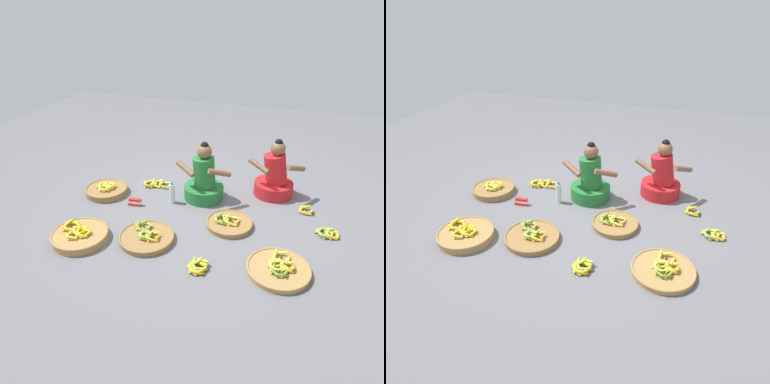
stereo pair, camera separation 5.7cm
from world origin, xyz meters
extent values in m
plane|color=slate|center=(0.00, 0.00, 0.00)|extent=(10.00, 10.00, 0.00)
cylinder|color=#237233|center=(0.00, 0.30, 0.09)|extent=(0.52, 0.52, 0.18)
cylinder|color=#237233|center=(0.00, 0.30, 0.38)|extent=(0.32, 0.29, 0.42)
sphere|color=brown|center=(0.00, 0.30, 0.67)|extent=(0.19, 0.19, 0.19)
sphere|color=black|center=(0.00, 0.30, 0.74)|extent=(0.10, 0.10, 0.10)
cylinder|color=brown|center=(-0.21, 0.17, 0.46)|extent=(0.30, 0.21, 0.16)
cylinder|color=brown|center=(0.23, 0.18, 0.46)|extent=(0.29, 0.24, 0.16)
cylinder|color=red|center=(0.87, 0.69, 0.09)|extent=(0.52, 0.52, 0.18)
cylinder|color=red|center=(0.87, 0.69, 0.38)|extent=(0.38, 0.32, 0.44)
sphere|color=brown|center=(0.87, 0.69, 0.67)|extent=(0.19, 0.19, 0.19)
sphere|color=black|center=(0.87, 0.69, 0.74)|extent=(0.10, 0.10, 0.10)
cylinder|color=brown|center=(0.66, 0.54, 0.46)|extent=(0.31, 0.20, 0.16)
cylinder|color=brown|center=(1.12, 0.62, 0.46)|extent=(0.25, 0.28, 0.16)
cylinder|color=#A87F47|center=(1.11, -0.87, 0.03)|extent=(0.61, 0.61, 0.05)
torus|color=#A87F47|center=(1.11, -0.87, 0.05)|extent=(0.63, 0.63, 0.02)
ellipsoid|color=yellow|center=(1.24, -0.86, 0.09)|extent=(0.07, 0.13, 0.08)
ellipsoid|color=yellow|center=(1.19, -0.80, 0.08)|extent=(0.12, 0.05, 0.06)
ellipsoid|color=yellow|center=(1.14, -0.85, 0.08)|extent=(0.04, 0.13, 0.08)
ellipsoid|color=yellow|center=(1.19, -0.90, 0.08)|extent=(0.13, 0.05, 0.07)
sphere|color=#382D19|center=(1.19, -0.85, 0.08)|extent=(0.03, 0.03, 0.03)
ellipsoid|color=yellow|center=(1.19, -0.74, 0.08)|extent=(0.05, 0.16, 0.07)
ellipsoid|color=yellow|center=(1.11, -0.66, 0.08)|extent=(0.16, 0.05, 0.07)
ellipsoid|color=yellow|center=(1.05, -0.72, 0.09)|extent=(0.05, 0.16, 0.09)
ellipsoid|color=yellow|center=(1.11, -0.80, 0.08)|extent=(0.16, 0.05, 0.07)
sphere|color=#382D19|center=(1.12, -0.73, 0.08)|extent=(0.03, 0.03, 0.03)
ellipsoid|color=yellow|center=(1.15, -0.87, 0.07)|extent=(0.03, 0.14, 0.05)
ellipsoid|color=yellow|center=(1.14, -0.83, 0.08)|extent=(0.11, 0.13, 0.06)
ellipsoid|color=yellow|center=(1.08, -0.81, 0.08)|extent=(0.14, 0.05, 0.07)
ellipsoid|color=yellow|center=(1.04, -0.84, 0.08)|extent=(0.09, 0.14, 0.06)
ellipsoid|color=yellow|center=(1.03, -0.89, 0.08)|extent=(0.07, 0.14, 0.07)
ellipsoid|color=yellow|center=(1.09, -0.93, 0.08)|extent=(0.14, 0.03, 0.07)
ellipsoid|color=yellow|center=(1.13, -0.92, 0.08)|extent=(0.13, 0.10, 0.06)
sphere|color=#382D19|center=(1.09, -0.87, 0.08)|extent=(0.03, 0.03, 0.03)
ellipsoid|color=olive|center=(1.18, -0.95, 0.08)|extent=(0.06, 0.14, 0.08)
ellipsoid|color=olive|center=(1.15, -0.88, 0.08)|extent=(0.14, 0.08, 0.07)
ellipsoid|color=olive|center=(1.10, -0.87, 0.08)|extent=(0.14, 0.07, 0.07)
ellipsoid|color=olive|center=(1.06, -0.93, 0.08)|extent=(0.04, 0.15, 0.06)
ellipsoid|color=olive|center=(1.10, -0.99, 0.08)|extent=(0.15, 0.07, 0.07)
ellipsoid|color=olive|center=(1.15, -0.99, 0.08)|extent=(0.14, 0.09, 0.06)
sphere|color=#382D19|center=(1.12, -0.93, 0.08)|extent=(0.03, 0.03, 0.03)
cylinder|color=olive|center=(-0.33, -0.80, 0.03)|extent=(0.60, 0.60, 0.06)
torus|color=olive|center=(-0.33, -0.80, 0.06)|extent=(0.61, 0.61, 0.02)
ellipsoid|color=yellow|center=(-0.19, -0.82, 0.08)|extent=(0.03, 0.14, 0.07)
ellipsoid|color=yellow|center=(-0.24, -0.76, 0.09)|extent=(0.14, 0.04, 0.08)
ellipsoid|color=yellow|center=(-0.29, -0.78, 0.09)|extent=(0.11, 0.12, 0.08)
ellipsoid|color=yellow|center=(-0.29, -0.86, 0.08)|extent=(0.11, 0.12, 0.06)
ellipsoid|color=yellow|center=(-0.24, -0.88, 0.08)|extent=(0.14, 0.06, 0.07)
sphere|color=#382D19|center=(-0.25, -0.82, 0.08)|extent=(0.03, 0.03, 0.03)
ellipsoid|color=#8CAD38|center=(-0.36, -0.66, 0.08)|extent=(0.06, 0.16, 0.07)
ellipsoid|color=#8CAD38|center=(-0.39, -0.61, 0.08)|extent=(0.15, 0.11, 0.06)
ellipsoid|color=#8CAD38|center=(-0.47, -0.62, 0.08)|extent=(0.14, 0.13, 0.07)
ellipsoid|color=#8CAD38|center=(-0.49, -0.69, 0.09)|extent=(0.07, 0.16, 0.08)
ellipsoid|color=#8CAD38|center=(-0.46, -0.73, 0.09)|extent=(0.14, 0.11, 0.09)
ellipsoid|color=#8CAD38|center=(-0.39, -0.73, 0.08)|extent=(0.15, 0.10, 0.05)
sphere|color=#382D19|center=(-0.42, -0.67, 0.08)|extent=(0.03, 0.03, 0.03)
ellipsoid|color=#9EB747|center=(-0.28, -0.83, 0.08)|extent=(0.05, 0.12, 0.07)
ellipsoid|color=#9EB747|center=(-0.31, -0.79, 0.09)|extent=(0.12, 0.10, 0.08)
ellipsoid|color=#9EB747|center=(-0.35, -0.78, 0.09)|extent=(0.13, 0.07, 0.07)
ellipsoid|color=#9EB747|center=(-0.38, -0.81, 0.09)|extent=(0.09, 0.12, 0.08)
ellipsoid|color=#9EB747|center=(-0.38, -0.85, 0.08)|extent=(0.09, 0.12, 0.07)
ellipsoid|color=#9EB747|center=(-0.34, -0.88, 0.09)|extent=(0.12, 0.05, 0.08)
ellipsoid|color=#9EB747|center=(-0.30, -0.87, 0.09)|extent=(0.11, 0.11, 0.08)
sphere|color=#382D19|center=(-0.33, -0.83, 0.09)|extent=(0.03, 0.03, 0.03)
cylinder|color=olive|center=(-1.30, 0.00, 0.04)|extent=(0.56, 0.56, 0.08)
torus|color=olive|center=(-1.30, 0.00, 0.08)|extent=(0.57, 0.57, 0.02)
ellipsoid|color=yellow|center=(-1.20, 0.01, 0.11)|extent=(0.05, 0.13, 0.08)
ellipsoid|color=yellow|center=(-1.23, 0.07, 0.11)|extent=(0.13, 0.08, 0.09)
ellipsoid|color=yellow|center=(-1.27, 0.07, 0.11)|extent=(0.13, 0.08, 0.08)
ellipsoid|color=yellow|center=(-1.31, 0.01, 0.11)|extent=(0.05, 0.13, 0.09)
ellipsoid|color=yellow|center=(-1.29, -0.03, 0.11)|extent=(0.12, 0.11, 0.08)
ellipsoid|color=yellow|center=(-1.24, -0.04, 0.11)|extent=(0.13, 0.08, 0.08)
sphere|color=#382D19|center=(-1.25, 0.02, 0.11)|extent=(0.03, 0.03, 0.03)
ellipsoid|color=#8CAD38|center=(-1.24, 0.01, 0.11)|extent=(0.05, 0.13, 0.07)
ellipsoid|color=#8CAD38|center=(-1.30, 0.07, 0.11)|extent=(0.13, 0.04, 0.07)
ellipsoid|color=#8CAD38|center=(-1.35, 0.02, 0.10)|extent=(0.05, 0.13, 0.06)
ellipsoid|color=#8CAD38|center=(-1.30, -0.04, 0.11)|extent=(0.13, 0.05, 0.08)
sphere|color=#382D19|center=(-1.30, 0.01, 0.11)|extent=(0.03, 0.03, 0.03)
ellipsoid|color=yellow|center=(-1.29, 0.00, 0.11)|extent=(0.06, 0.13, 0.08)
ellipsoid|color=yellow|center=(-1.36, 0.06, 0.11)|extent=(0.13, 0.06, 0.07)
ellipsoid|color=yellow|center=(-1.41, 0.01, 0.10)|extent=(0.05, 0.13, 0.06)
ellipsoid|color=yellow|center=(-1.36, -0.05, 0.10)|extent=(0.13, 0.06, 0.06)
sphere|color=#382D19|center=(-1.35, 0.01, 0.10)|extent=(0.03, 0.03, 0.03)
ellipsoid|color=yellow|center=(-1.23, -0.05, 0.11)|extent=(0.04, 0.15, 0.07)
ellipsoid|color=yellow|center=(-1.28, 0.02, 0.10)|extent=(0.15, 0.07, 0.06)
ellipsoid|color=yellow|center=(-1.34, 0.00, 0.11)|extent=(0.13, 0.13, 0.07)
ellipsoid|color=yellow|center=(-1.35, -0.07, 0.11)|extent=(0.10, 0.15, 0.09)
ellipsoid|color=yellow|center=(-1.26, -0.10, 0.11)|extent=(0.15, 0.10, 0.07)
sphere|color=#382D19|center=(-1.29, -0.04, 0.11)|extent=(0.03, 0.03, 0.03)
cylinder|color=olive|center=(0.48, -0.24, 0.03)|extent=(0.53, 0.53, 0.05)
torus|color=olive|center=(0.48, -0.24, 0.05)|extent=(0.55, 0.55, 0.02)
ellipsoid|color=yellow|center=(0.57, -0.25, 0.08)|extent=(0.05, 0.16, 0.08)
ellipsoid|color=yellow|center=(0.52, -0.17, 0.08)|extent=(0.16, 0.07, 0.06)
ellipsoid|color=yellow|center=(0.43, -0.21, 0.09)|extent=(0.08, 0.16, 0.08)
ellipsoid|color=yellow|center=(0.45, -0.29, 0.08)|extent=(0.13, 0.13, 0.08)
ellipsoid|color=yellow|center=(0.50, -0.31, 0.08)|extent=(0.16, 0.04, 0.07)
sphere|color=#382D19|center=(0.50, -0.24, 0.08)|extent=(0.03, 0.03, 0.03)
ellipsoid|color=#8CAD38|center=(0.46, -0.24, 0.08)|extent=(0.04, 0.16, 0.07)
ellipsoid|color=#8CAD38|center=(0.43, -0.19, 0.09)|extent=(0.14, 0.12, 0.09)
ellipsoid|color=#8CAD38|center=(0.39, -0.18, 0.08)|extent=(0.16, 0.03, 0.07)
ellipsoid|color=#8CAD38|center=(0.33, -0.21, 0.08)|extent=(0.11, 0.14, 0.08)
ellipsoid|color=#8CAD38|center=(0.32, -0.28, 0.09)|extent=(0.09, 0.15, 0.09)
ellipsoid|color=#8CAD38|center=(0.38, -0.32, 0.08)|extent=(0.16, 0.05, 0.06)
ellipsoid|color=#8CAD38|center=(0.44, -0.29, 0.09)|extent=(0.12, 0.13, 0.09)
sphere|color=#382D19|center=(0.39, -0.25, 0.08)|extent=(0.03, 0.03, 0.03)
cylinder|color=#A87F47|center=(-1.03, -1.02, 0.04)|extent=(0.61, 0.61, 0.08)
torus|color=#A87F47|center=(-1.03, -1.02, 0.08)|extent=(0.63, 0.63, 0.02)
ellipsoid|color=gold|center=(-0.92, -1.02, 0.10)|extent=(0.04, 0.14, 0.05)
ellipsoid|color=gold|center=(-0.95, -0.98, 0.11)|extent=(0.13, 0.11, 0.06)
ellipsoid|color=gold|center=(-1.02, -0.98, 0.11)|extent=(0.13, 0.12, 0.06)
ellipsoid|color=gold|center=(-1.04, -1.03, 0.11)|extent=(0.04, 0.14, 0.08)
ellipsoid|color=gold|center=(-1.01, -1.08, 0.11)|extent=(0.14, 0.08, 0.06)
ellipsoid|color=gold|center=(-0.97, -1.08, 0.11)|extent=(0.14, 0.07, 0.07)
sphere|color=#382D19|center=(-0.98, -1.03, 0.11)|extent=(0.03, 0.03, 0.03)
ellipsoid|color=gold|center=(-0.98, -1.01, 0.11)|extent=(0.05, 0.14, 0.07)
ellipsoid|color=gold|center=(-0.99, -0.96, 0.11)|extent=(0.12, 0.13, 0.06)
ellipsoid|color=gold|center=(-1.04, -0.94, 0.11)|extent=(0.14, 0.03, 0.06)
ellipsoid|color=gold|center=(-1.10, -0.97, 0.11)|extent=(0.09, 0.14, 0.07)
ellipsoid|color=gold|center=(-1.09, -1.03, 0.11)|extent=(0.10, 0.14, 0.07)
ellipsoid|color=gold|center=(-1.06, -1.05, 0.11)|extent=(0.14, 0.08, 0.07)
ellipsoid|color=gold|center=(-1.01, -1.05, 0.10)|extent=(0.13, 0.11, 0.06)
sphere|color=#382D19|center=(-1.04, -1.00, 0.11)|extent=(0.03, 0.03, 0.03)
ellipsoid|color=gold|center=(-1.11, -0.96, 0.11)|extent=(0.03, 0.16, 0.06)
ellipsoid|color=gold|center=(-1.13, -0.91, 0.11)|extent=(0.15, 0.12, 0.07)
ellipsoid|color=gold|center=(-1.19, -0.90, 0.11)|extent=(0.16, 0.07, 0.06)
ellipsoid|color=gold|center=(-1.23, -0.93, 0.12)|extent=(0.11, 0.15, 0.10)
ellipsoid|color=gold|center=(-1.24, -0.99, 0.11)|extent=(0.08, 0.16, 0.07)
ellipsoid|color=gold|center=(-1.18, -1.03, 0.12)|extent=(0.16, 0.04, 0.09)
ellipsoid|color=gold|center=(-1.14, -1.03, 0.11)|extent=(0.15, 0.11, 0.07)
sphere|color=#382D19|center=(-1.18, -0.96, 0.11)|extent=(0.03, 0.03, 0.03)
ellipsoid|color=yellow|center=(-1.01, -1.09, 0.10)|extent=(0.03, 0.13, 0.05)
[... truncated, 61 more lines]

